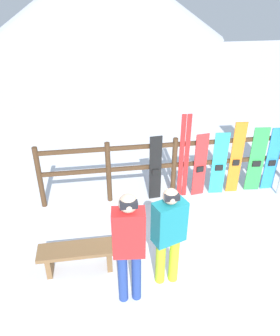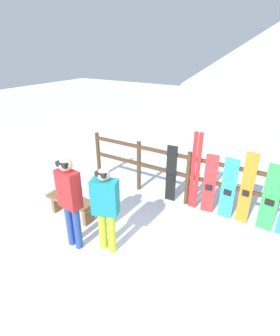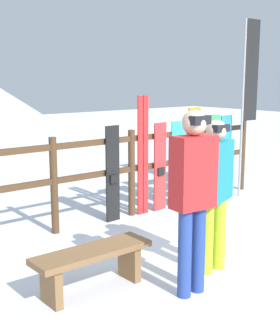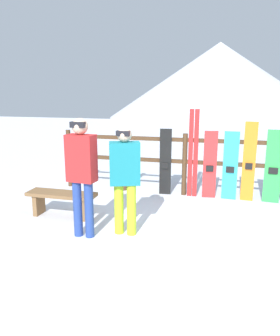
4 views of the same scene
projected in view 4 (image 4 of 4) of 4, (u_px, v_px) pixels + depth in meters
name	position (u px, v px, depth m)	size (l,w,h in m)	color
ground_plane	(167.00, 232.00, 5.05)	(40.00, 40.00, 0.00)	white
mountain_backdrop	(219.00, 80.00, 26.92)	(18.00, 18.00, 6.00)	silver
fence	(185.00, 159.00, 6.71)	(5.29, 0.10, 1.29)	#4C331E
bench	(62.00, 199.00, 5.62)	(1.20, 0.36, 0.43)	brown
person_red	(82.00, 169.00, 4.68)	(0.43, 0.26, 1.76)	navy
person_teal	(125.00, 174.00, 4.79)	(0.49, 0.37, 1.62)	#B7D826
snowboard_black_stripe	(165.00, 162.00, 6.76)	(0.24, 0.07, 1.38)	black
ski_pair_red	(193.00, 154.00, 6.58)	(0.19, 0.02, 1.78)	red
snowboard_red	(210.00, 165.00, 6.54)	(0.27, 0.08, 1.36)	red
snowboard_cyan	(230.00, 166.00, 6.45)	(0.29, 0.07, 1.36)	#2DBFCC
snowboard_orange	(249.00, 162.00, 6.34)	(0.24, 0.07, 1.56)	orange
snowboard_green	(273.00, 167.00, 6.24)	(0.31, 0.08, 1.42)	green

